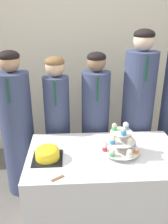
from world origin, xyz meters
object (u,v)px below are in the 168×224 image
at_px(student_0, 18,131).
at_px(student_1, 58,130).
at_px(student_2, 95,128).
at_px(cupcake_stand, 121,141).
at_px(student_3, 136,119).
at_px(round_cake, 47,153).
at_px(cake_knife, 65,175).

xyz_separation_m(student_0, student_1, (0.40, -0.00, -0.00)).
bearing_deg(student_2, student_0, 180.00).
bearing_deg(cupcake_stand, student_3, 63.24).
bearing_deg(student_3, student_0, -180.00).
distance_m(cupcake_stand, student_1, 0.78).
relative_size(round_cake, cupcake_stand, 0.75).
relative_size(cake_knife, student_2, 0.19).
height_order(student_0, student_1, student_0).
bearing_deg(student_1, cake_knife, -84.07).
relative_size(cupcake_stand, student_0, 0.20).
distance_m(round_cake, cake_knife, 0.26).
bearing_deg(student_3, cake_knife, -131.40).
xyz_separation_m(student_2, student_3, (0.42, 0.00, 0.09)).
height_order(student_0, student_2, student_0).
bearing_deg(student_1, cupcake_stand, -47.16).
xyz_separation_m(round_cake, cupcake_stand, (0.57, 0.04, 0.06)).
relative_size(round_cake, student_2, 0.16).
bearing_deg(round_cake, cake_knife, -57.83).
relative_size(cupcake_stand, student_3, 0.18).
bearing_deg(cake_knife, student_2, 37.25).
bearing_deg(round_cake, student_1, 85.33).
height_order(cake_knife, student_3, student_3).
distance_m(round_cake, student_1, 0.61).
xyz_separation_m(round_cake, student_3, (0.85, 0.60, -0.01)).
xyz_separation_m(round_cake, student_1, (0.05, 0.60, -0.11)).
bearing_deg(student_1, student_2, 0.00).
xyz_separation_m(round_cake, student_0, (-0.35, 0.60, -0.10)).
relative_size(student_1, student_2, 0.98).
bearing_deg(cupcake_stand, round_cake, -175.85).
xyz_separation_m(cake_knife, student_1, (-0.08, 0.81, -0.06)).
height_order(round_cake, student_3, student_3).
xyz_separation_m(student_1, student_3, (0.80, 0.00, 0.09)).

